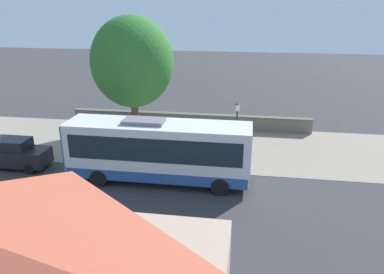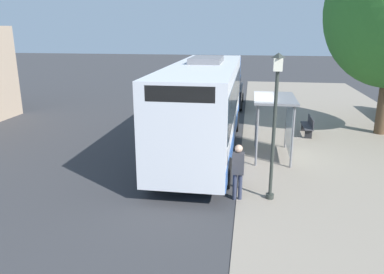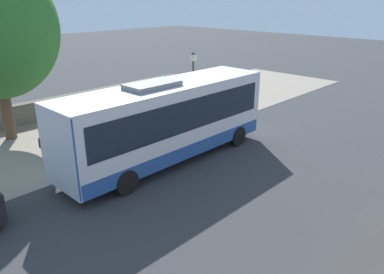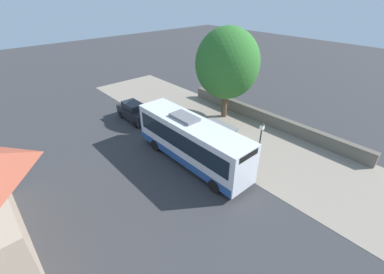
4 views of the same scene
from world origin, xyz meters
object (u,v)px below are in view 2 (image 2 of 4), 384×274
Objects in this scene: bus_shelter at (278,108)px; parked_car_behind_bus at (229,92)px; bus at (204,104)px; bench at (308,125)px; street_lamp_near at (275,116)px; pedestrian at (238,168)px.

parked_car_behind_bus is at bearing -76.23° from bus_shelter.
bus is 2.41× the size of parked_car_behind_bus.
bench is at bearing 122.62° from parked_car_behind_bus.
street_lamp_near reaches higher than bus.
bus is 6.39× the size of bench.
parked_car_behind_bus is (2.06, -13.92, -1.61)m from street_lamp_near.
parked_car_behind_bus is at bearing -57.38° from bench.
street_lamp_near is (-0.97, -0.19, 1.54)m from pedestrian.
bus is at bearing -59.73° from street_lamp_near.
street_lamp_near is (2.09, 7.43, 2.07)m from bench.
pedestrian is 0.40× the size of street_lamp_near.
pedestrian is at bearing 72.23° from bus_shelter.
pedestrian is 14.15m from parked_car_behind_bus.
bus_shelter is 1.60× the size of pedestrian.
parked_car_behind_bus reaches higher than bench.
bus_shelter is at bearing -95.33° from street_lamp_near.
bus_shelter reaches higher than pedestrian.
bench is 0.39× the size of street_lamp_near.
bus_shelter is at bearing 63.60° from bench.
parked_car_behind_bus is at bearing -92.90° from bus.
bus is at bearing -70.86° from pedestrian.
bus is 5.75m from bench.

